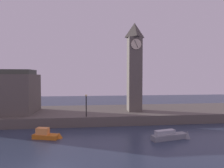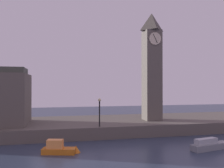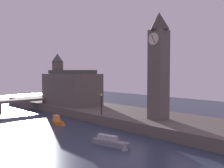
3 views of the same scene
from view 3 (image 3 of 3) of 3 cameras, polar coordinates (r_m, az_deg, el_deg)
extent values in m
plane|color=#2D384C|center=(37.98, -22.78, -10.41)|extent=(120.00, 120.00, 0.00)
cube|color=#5B544C|center=(48.10, 0.46, -6.52)|extent=(70.00, 12.00, 1.50)
cube|color=#5B544C|center=(38.83, 10.11, 1.96)|extent=(2.33, 2.33, 13.00)
cylinder|color=beige|center=(38.15, 9.04, 9.70)|extent=(1.77, 0.12, 1.77)
cube|color=black|center=(38.10, 8.97, 9.71)|extent=(0.68, 0.04, 1.29)
pyramid|color=#403A35|center=(39.50, 10.21, 13.34)|extent=(2.56, 2.56, 2.59)
cube|color=#5B544C|center=(56.92, -8.85, -1.05)|extent=(13.17, 6.98, 6.49)
cube|color=#5B544C|center=(61.66, -11.74, 0.52)|extent=(1.84, 1.84, 9.29)
pyramid|color=#474C42|center=(61.69, -11.79, 5.68)|extent=(2.03, 2.03, 1.82)
cube|color=#42473D|center=(56.79, -8.87, 2.62)|extent=(12.51, 4.19, 0.80)
cube|color=slate|center=(57.95, -22.32, -3.57)|extent=(2.67, 29.41, 0.50)
cylinder|color=black|center=(42.24, -2.35, -4.69)|extent=(0.16, 0.16, 3.07)
sphere|color=#F2E099|center=(42.05, -2.36, -2.37)|extent=(0.36, 0.36, 0.36)
cube|color=gray|center=(30.64, -0.31, -12.78)|extent=(4.74, 2.00, 0.62)
cube|color=#A8ADB2|center=(30.89, -1.01, -11.55)|extent=(2.62, 1.25, 0.53)
cone|color=gray|center=(29.01, 2.83, -13.62)|extent=(1.10, 1.10, 1.16)
cube|color=orange|center=(43.59, -11.76, -8.19)|extent=(3.32, 1.87, 0.54)
cube|color=#FF9947|center=(43.79, -12.02, -7.25)|extent=(1.62, 1.13, 0.82)
cone|color=orange|center=(42.27, -10.67, -8.49)|extent=(1.22, 1.22, 0.79)
camera|label=1|loc=(31.43, -45.22, 0.28)|focal=29.80mm
camera|label=2|loc=(37.08, -43.73, -1.32)|focal=37.33mm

